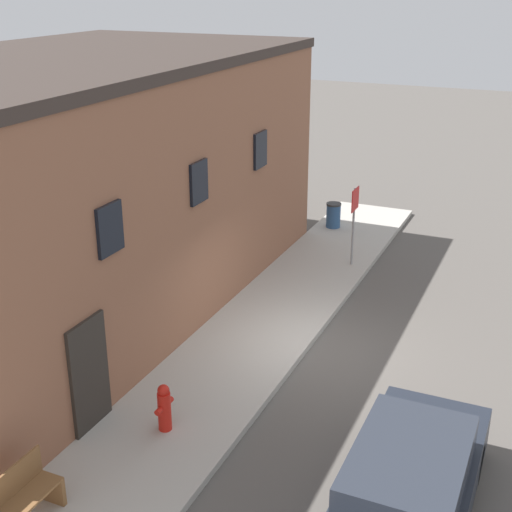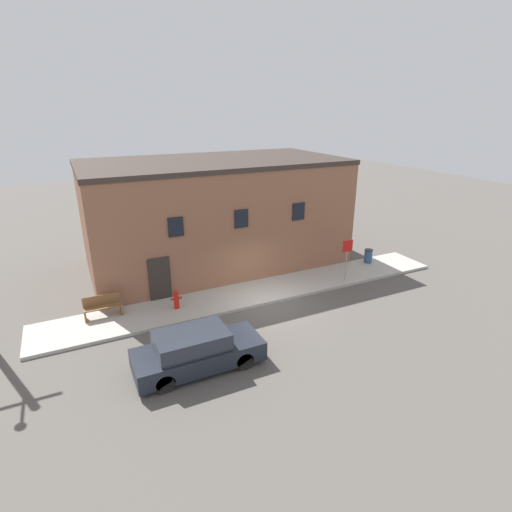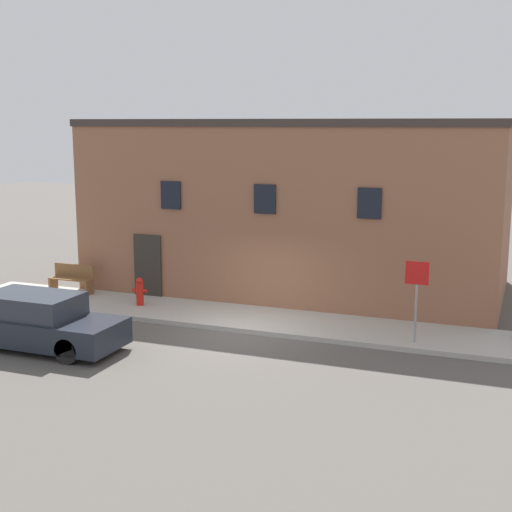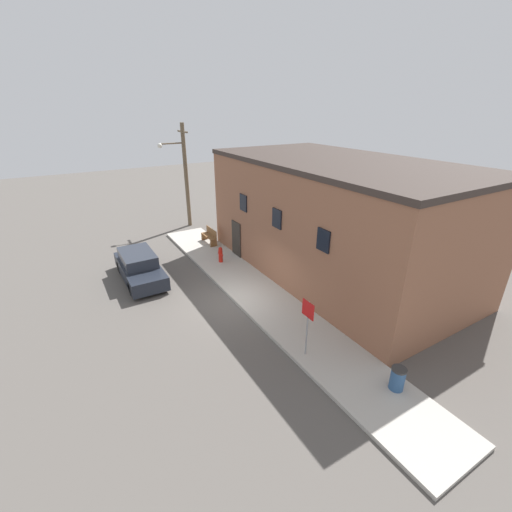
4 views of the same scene
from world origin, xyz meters
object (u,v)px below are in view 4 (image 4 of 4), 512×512
Objects in this scene: trash_bin at (397,378)px; utility_pole at (184,173)px; stop_sign at (308,319)px; bench at (210,236)px; fire_hydrant at (221,254)px; parked_car at (139,267)px.

utility_pole is at bearing 179.48° from trash_bin.
stop_sign is at bearing -152.35° from trash_bin.
utility_pole is (-4.44, 0.18, 3.29)m from bench.
stop_sign is (8.74, -0.77, 1.05)m from fire_hydrant.
bench is 1.96× the size of trash_bin.
parked_car is at bearing -36.71° from utility_pole.
bench is 5.67m from parked_car.
utility_pole is at bearing 173.58° from fire_hydrant.
utility_pole is (-16.21, 1.62, 2.25)m from stop_sign.
utility_pole is 1.62× the size of parked_car.
trash_bin is at bearing -0.52° from utility_pole.
utility_pole is at bearing 174.31° from stop_sign.
stop_sign is at bearing 21.44° from parked_car.
parked_car reaches higher than fire_hydrant.
bench is (-3.04, 0.66, 0.02)m from fire_hydrant.
bench is 0.34× the size of parked_car.
stop_sign reaches higher than trash_bin.
utility_pole is at bearing 143.29° from parked_car.
stop_sign is at bearing -5.07° from fire_hydrant.
fire_hydrant reaches higher than trash_bin.
fire_hydrant is 8.84m from stop_sign.
bench is 14.53m from trash_bin.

